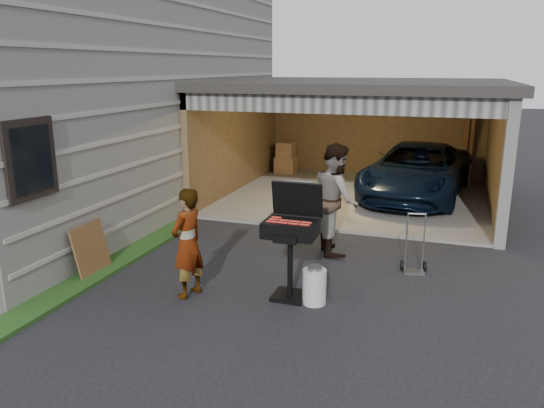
{
  "coord_description": "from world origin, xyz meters",
  "views": [
    {
      "loc": [
        2.92,
        -6.47,
        3.22
      ],
      "look_at": [
        0.36,
        1.06,
        1.15
      ],
      "focal_mm": 35.0,
      "sensor_mm": 36.0,
      "label": 1
    }
  ],
  "objects_px": {
    "minivan": "(417,173)",
    "bbq_grill": "(291,232)",
    "woman": "(188,243)",
    "propane_tank": "(314,286)",
    "hand_truck": "(414,261)",
    "man": "(336,199)",
    "plywood_panel": "(91,250)"
  },
  "relations": [
    {
      "from": "woman",
      "to": "hand_truck",
      "type": "relative_size",
      "value": 1.62
    },
    {
      "from": "minivan",
      "to": "man",
      "type": "height_order",
      "value": "man"
    },
    {
      "from": "woman",
      "to": "plywood_panel",
      "type": "relative_size",
      "value": 1.91
    },
    {
      "from": "bbq_grill",
      "to": "propane_tank",
      "type": "height_order",
      "value": "bbq_grill"
    },
    {
      "from": "man",
      "to": "bbq_grill",
      "type": "relative_size",
      "value": 1.19
    },
    {
      "from": "bbq_grill",
      "to": "propane_tank",
      "type": "relative_size",
      "value": 3.28
    },
    {
      "from": "minivan",
      "to": "woman",
      "type": "distance_m",
      "value": 7.52
    },
    {
      "from": "propane_tank",
      "to": "hand_truck",
      "type": "distance_m",
      "value": 2.07
    },
    {
      "from": "woman",
      "to": "bbq_grill",
      "type": "distance_m",
      "value": 1.48
    },
    {
      "from": "minivan",
      "to": "man",
      "type": "bearing_deg",
      "value": -96.87
    },
    {
      "from": "woman",
      "to": "hand_truck",
      "type": "distance_m",
      "value": 3.66
    },
    {
      "from": "plywood_panel",
      "to": "propane_tank",
      "type": "bearing_deg",
      "value": 1.56
    },
    {
      "from": "minivan",
      "to": "hand_truck",
      "type": "distance_m",
      "value": 5.07
    },
    {
      "from": "man",
      "to": "plywood_panel",
      "type": "bearing_deg",
      "value": 100.05
    },
    {
      "from": "woman",
      "to": "hand_truck",
      "type": "height_order",
      "value": "woman"
    },
    {
      "from": "woman",
      "to": "plywood_panel",
      "type": "distance_m",
      "value": 1.89
    },
    {
      "from": "man",
      "to": "plywood_panel",
      "type": "height_order",
      "value": "man"
    },
    {
      "from": "man",
      "to": "plywood_panel",
      "type": "relative_size",
      "value": 2.34
    },
    {
      "from": "bbq_grill",
      "to": "propane_tank",
      "type": "bearing_deg",
      "value": -15.85
    },
    {
      "from": "bbq_grill",
      "to": "man",
      "type": "bearing_deg",
      "value": 84.93
    },
    {
      "from": "hand_truck",
      "to": "bbq_grill",
      "type": "bearing_deg",
      "value": -147.98
    },
    {
      "from": "propane_tank",
      "to": "hand_truck",
      "type": "relative_size",
      "value": 0.51
    },
    {
      "from": "bbq_grill",
      "to": "hand_truck",
      "type": "relative_size",
      "value": 1.67
    },
    {
      "from": "minivan",
      "to": "hand_truck",
      "type": "relative_size",
      "value": 4.81
    },
    {
      "from": "minivan",
      "to": "man",
      "type": "xyz_separation_m",
      "value": [
        -1.08,
        -4.5,
        0.32
      ]
    },
    {
      "from": "minivan",
      "to": "woman",
      "type": "bearing_deg",
      "value": -104.13
    },
    {
      "from": "minivan",
      "to": "bbq_grill",
      "type": "relative_size",
      "value": 2.89
    },
    {
      "from": "bbq_grill",
      "to": "hand_truck",
      "type": "bearing_deg",
      "value": 44.05
    },
    {
      "from": "hand_truck",
      "to": "woman",
      "type": "bearing_deg",
      "value": -158.54
    },
    {
      "from": "propane_tank",
      "to": "hand_truck",
      "type": "bearing_deg",
      "value": 53.45
    },
    {
      "from": "woman",
      "to": "hand_truck",
      "type": "xyz_separation_m",
      "value": [
        3.01,
        1.99,
        -0.61
      ]
    },
    {
      "from": "bbq_grill",
      "to": "minivan",
      "type": "bearing_deg",
      "value": 79.1
    }
  ]
}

